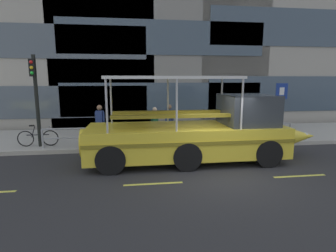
% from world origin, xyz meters
% --- Properties ---
extents(ground_plane, '(120.00, 120.00, 0.00)m').
position_xyz_m(ground_plane, '(0.00, 0.00, 0.00)').
color(ground_plane, '#2B2B2D').
extents(sidewalk, '(32.00, 4.80, 0.18)m').
position_xyz_m(sidewalk, '(0.00, 5.60, 0.09)').
color(sidewalk, '#A8A59E').
rests_on(sidewalk, ground_plane).
extents(curb_edge, '(32.00, 0.18, 0.18)m').
position_xyz_m(curb_edge, '(0.00, 3.11, 0.09)').
color(curb_edge, '#B2ADA3').
rests_on(curb_edge, ground_plane).
extents(lane_centreline, '(25.80, 0.12, 0.01)m').
position_xyz_m(lane_centreline, '(-0.00, -0.81, 0.00)').
color(lane_centreline, '#DBD64C').
rests_on(lane_centreline, ground_plane).
extents(curb_guardrail, '(11.58, 0.09, 0.86)m').
position_xyz_m(curb_guardrail, '(-1.08, 3.45, 0.76)').
color(curb_guardrail, '#9EA0A8').
rests_on(curb_guardrail, sidewalk).
extents(traffic_light_pole, '(0.24, 0.46, 3.96)m').
position_xyz_m(traffic_light_pole, '(-7.04, 3.74, 2.59)').
color(traffic_light_pole, black).
rests_on(traffic_light_pole, sidewalk).
extents(parking_sign, '(0.60, 0.12, 2.75)m').
position_xyz_m(parking_sign, '(4.23, 3.73, 2.04)').
color(parking_sign, '#4C4F54').
rests_on(parking_sign, sidewalk).
extents(leaned_bicycle, '(1.74, 0.46, 0.96)m').
position_xyz_m(leaned_bicycle, '(-7.13, 3.84, 0.56)').
color(leaned_bicycle, black).
rests_on(leaned_bicycle, sidewalk).
extents(duck_tour_boat, '(9.24, 2.51, 3.23)m').
position_xyz_m(duck_tour_boat, '(-0.40, 1.34, 1.08)').
color(duck_tour_boat, yellow).
rests_on(duck_tour_boat, ground_plane).
extents(pedestrian_near_bow, '(0.43, 0.31, 1.68)m').
position_xyz_m(pedestrian_near_bow, '(3.04, 4.19, 1.19)').
color(pedestrian_near_bow, black).
rests_on(pedestrian_near_bow, sidewalk).
extents(pedestrian_mid_left, '(0.39, 0.36, 1.73)m').
position_xyz_m(pedestrian_mid_left, '(-1.15, 4.45, 1.22)').
color(pedestrian_mid_left, black).
rests_on(pedestrian_mid_left, sidewalk).
extents(pedestrian_mid_right, '(0.38, 0.32, 1.59)m').
position_xyz_m(pedestrian_mid_right, '(-1.85, 4.61, 1.14)').
color(pedestrian_mid_right, '#47423D').
rests_on(pedestrian_mid_right, sidewalk).
extents(pedestrian_near_stern, '(0.46, 0.32, 1.75)m').
position_xyz_m(pedestrian_near_stern, '(-4.47, 4.33, 1.24)').
color(pedestrian_near_stern, black).
rests_on(pedestrian_near_stern, sidewalk).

